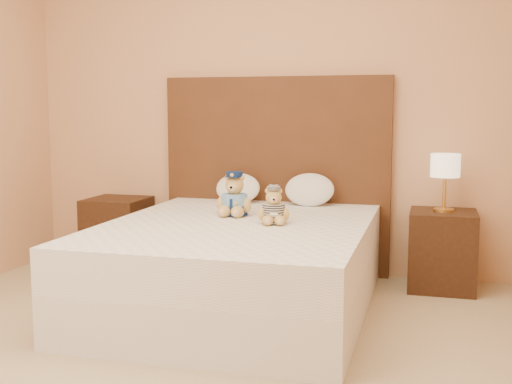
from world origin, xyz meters
TOP-DOWN VIEW (x-y plane):
  - bed at (0.00, 1.20)m, footprint 1.60×2.00m
  - headboard at (0.00, 2.21)m, footprint 1.75×0.08m
  - nightstand_left at (-1.25, 2.00)m, footprint 0.45×0.45m
  - nightstand_right at (1.25, 2.00)m, footprint 0.45×0.45m
  - lamp at (1.25, 2.00)m, footprint 0.20×0.20m
  - teddy_police at (-0.10, 1.45)m, footprint 0.25×0.24m
  - teddy_prisoner at (0.23, 1.22)m, footprint 0.25×0.24m
  - pillow_left at (-0.25, 2.03)m, footprint 0.34×0.22m
  - pillow_right at (0.30, 2.03)m, footprint 0.37×0.24m

SIDE VIEW (x-z plane):
  - nightstand_left at x=-1.25m, z-range 0.00..0.55m
  - nightstand_right at x=1.25m, z-range 0.00..0.55m
  - bed at x=0.00m, z-range 0.00..0.55m
  - teddy_prisoner at x=0.23m, z-range 0.55..0.78m
  - pillow_left at x=-0.25m, z-range 0.55..0.79m
  - pillow_right at x=0.30m, z-range 0.55..0.81m
  - teddy_police at x=-0.10m, z-range 0.55..0.84m
  - headboard at x=0.00m, z-range 0.00..1.50m
  - lamp at x=1.25m, z-range 0.65..1.05m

